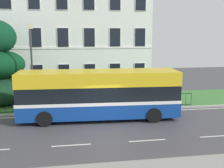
{
  "coord_description": "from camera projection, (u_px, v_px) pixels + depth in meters",
  "views": [
    {
      "loc": [
        -2.14,
        -15.52,
        5.64
      ],
      "look_at": [
        1.15,
        4.64,
        1.93
      ],
      "focal_mm": 45.26,
      "sensor_mm": 36.0,
      "label": 1
    }
  ],
  "objects": [
    {
      "name": "ground_plane",
      "position": [
        103.0,
        125.0,
        17.48
      ],
      "size": [
        60.0,
        56.0,
        0.18
      ],
      "color": "#434246"
    },
    {
      "name": "iron_verge_railing",
      "position": [
        81.0,
        103.0,
        20.4
      ],
      "size": [
        16.98,
        0.04,
        0.97
      ],
      "color": "black",
      "rests_on": "ground_plane"
    },
    {
      "name": "litter_bin",
      "position": [
        80.0,
        100.0,
        20.89
      ],
      "size": [
        0.51,
        0.51,
        1.22
      ],
      "color": "#23472D",
      "rests_on": "ground_plane"
    },
    {
      "name": "street_lamp_post",
      "position": [
        32.0,
        60.0,
        20.35
      ],
      "size": [
        0.36,
        0.24,
        6.16
      ],
      "color": "#333338",
      "rests_on": "ground_plane"
    },
    {
      "name": "georgian_townhouse",
      "position": [
        74.0,
        25.0,
        30.11
      ],
      "size": [
        14.67,
        9.68,
        12.71
      ],
      "color": "silver",
      "rests_on": "ground_plane"
    },
    {
      "name": "single_decker_bus",
      "position": [
        99.0,
        94.0,
        18.49
      ],
      "size": [
        10.5,
        3.03,
        3.21
      ],
      "rotation": [
        0.0,
        0.0,
        -0.05
      ],
      "color": "navy",
      "rests_on": "ground_plane"
    }
  ]
}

